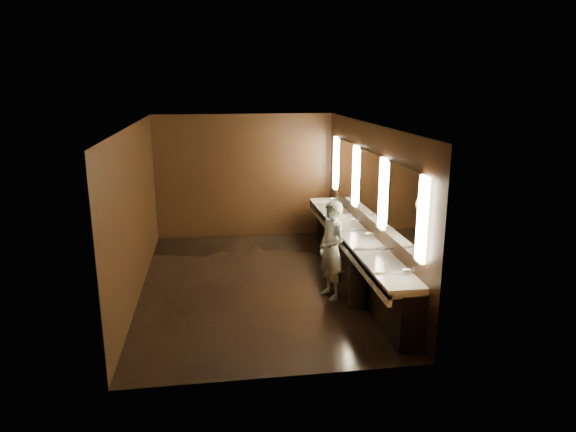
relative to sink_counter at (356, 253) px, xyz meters
name	(u,v)px	position (x,y,z in m)	size (l,w,h in m)	color
floor	(257,284)	(-1.79, 0.00, -0.50)	(6.00, 6.00, 0.00)	black
ceiling	(254,125)	(-1.79, 0.00, 2.30)	(4.00, 6.00, 0.02)	#2D2D2B
wall_back	(244,176)	(-1.79, 3.00, 0.90)	(4.00, 0.02, 2.80)	black
wall_front	(278,269)	(-1.79, -3.00, 0.90)	(4.00, 0.02, 2.80)	black
wall_left	(135,212)	(-3.79, 0.00, 0.90)	(0.02, 6.00, 2.80)	black
wall_right	(369,204)	(0.21, 0.00, 0.90)	(0.02, 6.00, 2.80)	black
sink_counter	(356,253)	(0.00, 0.00, 0.00)	(0.55, 5.40, 1.01)	black
mirror_band	(368,184)	(0.19, 0.00, 1.25)	(0.06, 5.03, 1.15)	#FAE5B3
person	(332,250)	(-0.62, -0.73, 0.32)	(0.60, 0.39, 1.63)	#91BED9
trash_bin	(361,287)	(-0.22, -1.12, -0.19)	(0.40, 0.40, 0.62)	black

